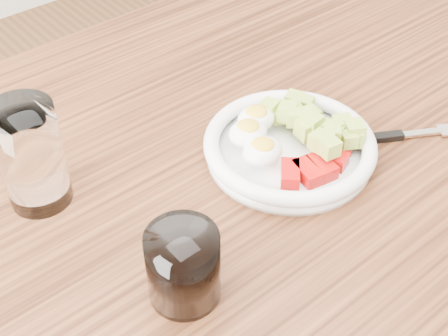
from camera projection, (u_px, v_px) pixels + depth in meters
The scene contains 5 objects.
dining_table at pixel (235, 241), 0.83m from camera, with size 1.50×0.90×0.77m.
bowl at pixel (290, 144), 0.79m from camera, with size 0.22×0.22×0.06m.
fork at pixel (388, 137), 0.82m from camera, with size 0.18×0.11×0.01m.
water_glass at pixel (31, 156), 0.70m from camera, with size 0.07×0.07×0.13m, color white.
coffee_glass at pixel (183, 267), 0.62m from camera, with size 0.07×0.07×0.08m.
Camera 1 is at (-0.36, -0.41, 1.30)m, focal length 50.00 mm.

